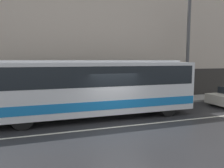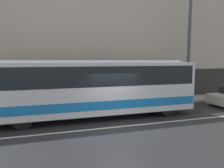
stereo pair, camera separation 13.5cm
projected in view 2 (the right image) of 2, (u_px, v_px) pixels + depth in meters
The scene contains 6 objects.
ground_plane at pixel (120, 127), 10.43m from camera, with size 60.00×60.00×0.00m, color #262628.
sidewalk at pixel (95, 105), 15.26m from camera, with size 60.00×2.23×0.13m.
building_facade at pixel (90, 39), 15.95m from camera, with size 60.00×0.35×9.71m.
lane_stripe at pixel (120, 127), 10.43m from camera, with size 54.00×0.14×0.01m.
transit_bus at pixel (91, 86), 11.92m from camera, with size 11.68×2.50×3.16m.
utility_pole_near at pixel (189, 46), 16.52m from camera, with size 0.24×0.24×8.18m.
Camera 2 is at (-3.50, -9.53, 3.17)m, focal length 35.00 mm.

